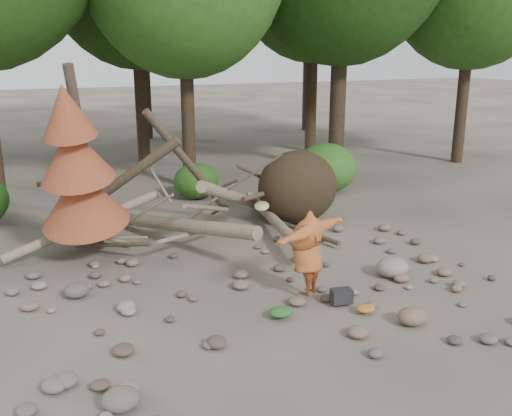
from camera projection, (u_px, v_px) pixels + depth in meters
name	position (u px, v px, depth m)	size (l,w,h in m)	color
ground	(276.00, 300.00, 10.84)	(120.00, 120.00, 0.00)	#514C44
deadfall_pile	(279.00, 191.00, 15.08)	(8.55, 5.24, 3.30)	#332619
dead_conifer	(77.00, 170.00, 12.10)	(2.06, 2.16, 4.35)	#4C3F30
bush_mid	(196.00, 181.00, 17.90)	(1.40, 1.40, 1.12)	#2A5D1A
bush_right	(326.00, 168.00, 18.68)	(2.00, 2.00, 1.60)	#356E22
frisbee_thrower	(308.00, 253.00, 10.70)	(2.21, 1.38, 1.98)	#AC5626
backpack	(341.00, 299.00, 10.58)	(0.38, 0.26, 0.26)	black
cloth_green	(281.00, 314.00, 10.08)	(0.43, 0.36, 0.16)	#295F26
cloth_orange	(366.00, 311.00, 10.24)	(0.35, 0.28, 0.13)	#C06920
boulder_front_left	(121.00, 399.00, 7.54)	(0.51, 0.46, 0.31)	#625D52
boulder_front_right	(412.00, 316.00, 9.84)	(0.51, 0.46, 0.31)	#76614A
boulder_mid_right	(393.00, 267.00, 11.89)	(0.69, 0.62, 0.41)	gray
boulder_mid_left	(77.00, 290.00, 10.91)	(0.48, 0.43, 0.29)	#5B534D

